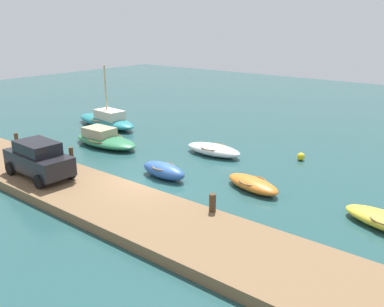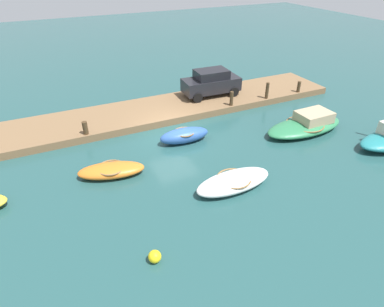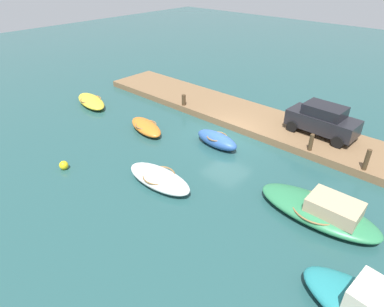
{
  "view_description": "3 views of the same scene",
  "coord_description": "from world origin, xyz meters",
  "px_view_note": "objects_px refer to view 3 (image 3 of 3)",
  "views": [
    {
      "loc": [
        13.37,
        -13.25,
        7.59
      ],
      "look_at": [
        -0.09,
        3.5,
        0.75
      ],
      "focal_mm": 39.21,
      "sensor_mm": 36.0,
      "label": 1
    },
    {
      "loc": [
        6.11,
        15.49,
        8.83
      ],
      "look_at": [
        0.61,
        3.87,
        0.88
      ],
      "focal_mm": 30.73,
      "sensor_mm": 36.0,
      "label": 2
    },
    {
      "loc": [
        -9.86,
        14.08,
        9.11
      ],
      "look_at": [
        -1.12,
        4.43,
        1.28
      ],
      "focal_mm": 30.67,
      "sensor_mm": 36.0,
      "label": 3
    }
  ],
  "objects_px": {
    "rowboat_orange": "(146,127)",
    "marker_buoy": "(64,165)",
    "mooring_post_east": "(184,100)",
    "rowboat_yellow": "(91,101)",
    "dinghy_blue": "(217,140)",
    "mooring_post_mid_west": "(367,160)",
    "mooring_post_mid_east": "(311,142)",
    "parked_car": "(323,120)",
    "motorboat_green": "(320,210)",
    "rowboat_white": "(159,178)"
  },
  "relations": [
    {
      "from": "rowboat_orange",
      "to": "marker_buoy",
      "type": "height_order",
      "value": "rowboat_orange"
    },
    {
      "from": "mooring_post_east",
      "to": "rowboat_yellow",
      "type": "bearing_deg",
      "value": 33.48
    },
    {
      "from": "dinghy_blue",
      "to": "mooring_post_east",
      "type": "bearing_deg",
      "value": -22.88
    },
    {
      "from": "rowboat_yellow",
      "to": "rowboat_orange",
      "type": "bearing_deg",
      "value": -168.15
    },
    {
      "from": "mooring_post_mid_west",
      "to": "marker_buoy",
      "type": "relative_size",
      "value": 2.44
    },
    {
      "from": "mooring_post_mid_west",
      "to": "mooring_post_mid_east",
      "type": "height_order",
      "value": "mooring_post_mid_west"
    },
    {
      "from": "mooring_post_mid_east",
      "to": "parked_car",
      "type": "distance_m",
      "value": 2.15
    },
    {
      "from": "mooring_post_mid_west",
      "to": "mooring_post_east",
      "type": "relative_size",
      "value": 1.48
    },
    {
      "from": "mooring_post_mid_east",
      "to": "marker_buoy",
      "type": "distance_m",
      "value": 12.62
    },
    {
      "from": "dinghy_blue",
      "to": "rowboat_orange",
      "type": "bearing_deg",
      "value": 22.0
    },
    {
      "from": "rowboat_orange",
      "to": "mooring_post_east",
      "type": "bearing_deg",
      "value": -69.24
    },
    {
      "from": "mooring_post_mid_east",
      "to": "motorboat_green",
      "type": "bearing_deg",
      "value": 120.04
    },
    {
      "from": "rowboat_orange",
      "to": "marker_buoy",
      "type": "xyz_separation_m",
      "value": [
        -0.12,
        5.49,
        -0.07
      ]
    },
    {
      "from": "rowboat_white",
      "to": "dinghy_blue",
      "type": "xyz_separation_m",
      "value": [
        0.26,
        -4.62,
        0.07
      ]
    },
    {
      "from": "mooring_post_mid_east",
      "to": "marker_buoy",
      "type": "relative_size",
      "value": 2.06
    },
    {
      "from": "rowboat_white",
      "to": "mooring_post_east",
      "type": "relative_size",
      "value": 4.96
    },
    {
      "from": "rowboat_orange",
      "to": "rowboat_yellow",
      "type": "distance_m",
      "value": 6.03
    },
    {
      "from": "motorboat_green",
      "to": "mooring_post_mid_west",
      "type": "xyz_separation_m",
      "value": [
        -0.3,
        -4.2,
        0.54
      ]
    },
    {
      "from": "mooring_post_mid_west",
      "to": "mooring_post_mid_east",
      "type": "distance_m",
      "value": 2.73
    },
    {
      "from": "motorboat_green",
      "to": "parked_car",
      "type": "height_order",
      "value": "parked_car"
    },
    {
      "from": "rowboat_yellow",
      "to": "motorboat_green",
      "type": "bearing_deg",
      "value": -168.99
    },
    {
      "from": "mooring_post_mid_west",
      "to": "mooring_post_mid_east",
      "type": "bearing_deg",
      "value": 0.0
    },
    {
      "from": "rowboat_yellow",
      "to": "parked_car",
      "type": "xyz_separation_m",
      "value": [
        -14.31,
        -5.78,
        1.03
      ]
    },
    {
      "from": "rowboat_orange",
      "to": "motorboat_green",
      "type": "height_order",
      "value": "motorboat_green"
    },
    {
      "from": "motorboat_green",
      "to": "parked_car",
      "type": "relative_size",
      "value": 1.28
    },
    {
      "from": "motorboat_green",
      "to": "parked_car",
      "type": "distance_m",
      "value": 6.93
    },
    {
      "from": "dinghy_blue",
      "to": "rowboat_white",
      "type": "bearing_deg",
      "value": 96.71
    },
    {
      "from": "parked_car",
      "to": "mooring_post_east",
      "type": "bearing_deg",
      "value": 15.83
    },
    {
      "from": "marker_buoy",
      "to": "rowboat_orange",
      "type": "bearing_deg",
      "value": -88.79
    },
    {
      "from": "motorboat_green",
      "to": "marker_buoy",
      "type": "height_order",
      "value": "motorboat_green"
    },
    {
      "from": "rowboat_white",
      "to": "motorboat_green",
      "type": "relative_size",
      "value": 0.73
    },
    {
      "from": "mooring_post_mid_east",
      "to": "marker_buoy",
      "type": "bearing_deg",
      "value": 47.44
    },
    {
      "from": "parked_car",
      "to": "mooring_post_mid_east",
      "type": "bearing_deg",
      "value": 102.4
    },
    {
      "from": "dinghy_blue",
      "to": "rowboat_yellow",
      "type": "bearing_deg",
      "value": 10.92
    },
    {
      "from": "mooring_post_east",
      "to": "mooring_post_mid_east",
      "type": "bearing_deg",
      "value": 180.0
    },
    {
      "from": "rowboat_orange",
      "to": "mooring_post_east",
      "type": "height_order",
      "value": "mooring_post_east"
    },
    {
      "from": "dinghy_blue",
      "to": "parked_car",
      "type": "bearing_deg",
      "value": -128.48
    },
    {
      "from": "mooring_post_east",
      "to": "parked_car",
      "type": "height_order",
      "value": "parked_car"
    },
    {
      "from": "rowboat_orange",
      "to": "rowboat_white",
      "type": "bearing_deg",
      "value": 159.54
    },
    {
      "from": "motorboat_green",
      "to": "rowboat_yellow",
      "type": "bearing_deg",
      "value": -2.44
    },
    {
      "from": "mooring_post_mid_east",
      "to": "parked_car",
      "type": "xyz_separation_m",
      "value": [
        0.37,
        -2.08,
        0.44
      ]
    },
    {
      "from": "rowboat_white",
      "to": "rowboat_yellow",
      "type": "bearing_deg",
      "value": -18.95
    },
    {
      "from": "motorboat_green",
      "to": "mooring_post_east",
      "type": "distance_m",
      "value": 12.25
    },
    {
      "from": "mooring_post_mid_east",
      "to": "mooring_post_east",
      "type": "relative_size",
      "value": 1.25
    },
    {
      "from": "mooring_post_mid_west",
      "to": "mooring_post_east",
      "type": "xyz_separation_m",
      "value": [
        11.81,
        0.0,
        -0.17
      ]
    },
    {
      "from": "rowboat_white",
      "to": "mooring_post_mid_east",
      "type": "xyz_separation_m",
      "value": [
        -4.07,
        -6.96,
        0.55
      ]
    },
    {
      "from": "dinghy_blue",
      "to": "mooring_post_mid_west",
      "type": "height_order",
      "value": "mooring_post_mid_west"
    },
    {
      "from": "dinghy_blue",
      "to": "mooring_post_east",
      "type": "height_order",
      "value": "mooring_post_east"
    },
    {
      "from": "dinghy_blue",
      "to": "rowboat_yellow",
      "type": "xyz_separation_m",
      "value": [
        10.34,
        1.36,
        -0.11
      ]
    },
    {
      "from": "rowboat_orange",
      "to": "parked_car",
      "type": "relative_size",
      "value": 0.83
    }
  ]
}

